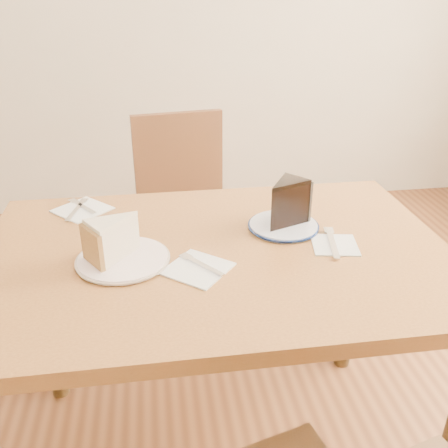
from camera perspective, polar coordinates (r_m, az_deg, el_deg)
table at (r=1.33m, az=-0.74°, el=-6.63°), size 1.20×0.80×0.75m
chair_far at (r=2.06m, az=-4.18°, el=0.99°), size 0.50×0.50×0.89m
plate_cream at (r=1.25m, az=-11.46°, el=-3.98°), size 0.22×0.22×0.01m
plate_navy at (r=1.40m, az=6.79°, el=-0.20°), size 0.19×0.19×0.01m
carrot_cake at (r=1.24m, az=-12.12°, el=-1.70°), size 0.15×0.14×0.09m
chocolate_cake at (r=1.37m, az=6.89°, el=2.08°), size 0.15×0.14×0.11m
napkin_cream at (r=1.20m, az=-3.02°, el=-5.11°), size 0.19×0.19×0.00m
napkin_navy at (r=1.33m, az=12.54°, el=-2.35°), size 0.13×0.13×0.00m
napkin_spare at (r=1.55m, az=-15.89°, el=1.59°), size 0.19×0.19×0.00m
fork_cream at (r=1.20m, az=-2.52°, el=-4.67°), size 0.10×0.12×0.00m
knife_navy at (r=1.33m, az=12.28°, el=-2.10°), size 0.05×0.17×0.00m
fork_spare at (r=1.56m, az=-15.86°, el=1.95°), size 0.09×0.12×0.00m
knife_spare at (r=1.54m, az=-16.54°, el=1.55°), size 0.05×0.16×0.00m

